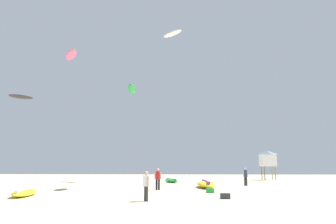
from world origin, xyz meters
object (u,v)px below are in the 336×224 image
Objects in this scene: kite_aloft_0 at (71,55)px; kite_aloft_1 at (21,97)px; cooler_box at (225,196)px; gear_bag at (210,191)px; lifeguard_tower at (268,158)px; person_foreground at (146,184)px; kite_grounded_near at (206,184)px; person_left at (245,175)px; kite_grounded_far at (25,192)px; person_midground at (158,177)px; kite_aloft_2 at (172,34)px; kite_grounded_mid at (171,181)px; kite_aloft_3 at (132,89)px.

kite_aloft_0 is 1.27× the size of kite_aloft_1.
gear_bag is at bearing 96.67° from cooler_box.
lifeguard_tower is 7.41× the size of cooler_box.
person_foreground reaches higher than gear_bag.
person_foreground is 6.85m from gear_bag.
lifeguard_tower is 34.62m from kite_aloft_1.
kite_aloft_0 is at bearing -24.73° from kite_aloft_1.
kite_grounded_near is 1.30× the size of lifeguard_tower.
person_left is 0.50× the size of kite_aloft_0.
kite_grounded_far is 21.58m from kite_aloft_1.
kite_aloft_1 reaches higher than cooler_box.
person_midground is at bearing -145.44° from kite_grounded_near.
kite_aloft_2 is at bearing 98.92° from gear_bag.
lifeguard_tower reaches higher than kite_grounded_mid.
kite_grounded_mid is at bearing -152.36° from person_left.
person_foreground is 0.51× the size of kite_aloft_3.
kite_aloft_2 is (18.93, 7.10, 11.50)m from kite_aloft_1.
person_foreground is at bearing -17.92° from kite_grounded_far.
kite_grounded_far reaches higher than cooler_box.
person_midground is 27.65m from kite_aloft_2.
lifeguard_tower is at bearing 6.12° from kite_aloft_2.
person_left is 5.18m from kite_grounded_near.
kite_aloft_2 is (-3.68, 24.44, 21.85)m from cooler_box.
cooler_box is 14.57m from kite_aloft_3.
kite_grounded_far is at bearing 128.85° from person_foreground.
person_left is 28.57m from kite_aloft_1.
kite_grounded_near is (4.17, 10.77, -0.63)m from person_foreground.
kite_aloft_3 is at bearing 54.95° from kite_grounded_far.
lifeguard_tower is 1.20× the size of kite_aloft_2.
kite_grounded_far is at bearing -80.49° from person_left.
person_midground is 0.44× the size of kite_grounded_mid.
lifeguard_tower reaches higher than person_left.
kite_aloft_0 is at bearing 162.80° from kite_grounded_near.
kite_aloft_1 reaches higher than kite_grounded_mid.
kite_aloft_3 is at bearing -110.61° from kite_grounded_mid.
kite_aloft_2 is at bearing 68.91° from kite_grounded_far.
person_midground is at bearing 56.45° from person_foreground.
kite_grounded_near reaches higher than gear_bag.
kite_aloft_0 is (-14.73, 9.89, 14.43)m from gear_bag.
person_left is 3.14× the size of cooler_box.
kite_aloft_0 reaches higher than kite_grounded_mid.
kite_aloft_0 is at bearing -133.46° from person_midground.
kite_aloft_0 reaches higher than kite_aloft_1.
lifeguard_tower reaches higher than person_foreground.
gear_bag is (3.98, -2.44, -0.84)m from person_midground.
person_midground reaches higher than kite_grounded_mid.
kite_aloft_1 is at bearing -125.20° from person_left.
kite_aloft_3 is (-17.26, -16.92, 6.05)m from lifeguard_tower.
kite_grounded_mid is 1.14× the size of kite_aloft_2.
kite_aloft_0 is 17.27m from kite_aloft_2.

